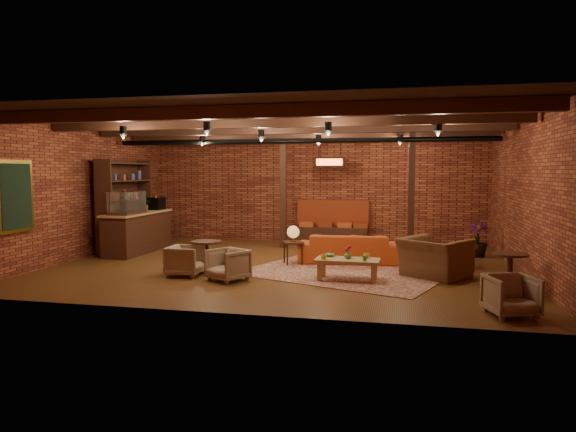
% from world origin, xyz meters
% --- Properties ---
extents(floor, '(10.00, 10.00, 0.00)m').
position_xyz_m(floor, '(0.00, 0.00, 0.00)').
color(floor, '#442B11').
rests_on(floor, ground).
extents(ceiling, '(10.00, 8.00, 0.02)m').
position_xyz_m(ceiling, '(0.00, 0.00, 3.20)').
color(ceiling, black).
rests_on(ceiling, wall_back).
extents(wall_back, '(10.00, 0.02, 3.20)m').
position_xyz_m(wall_back, '(0.00, 4.00, 1.60)').
color(wall_back, maroon).
rests_on(wall_back, ground).
extents(wall_front, '(10.00, 0.02, 3.20)m').
position_xyz_m(wall_front, '(0.00, -4.00, 1.60)').
color(wall_front, maroon).
rests_on(wall_front, ground).
extents(wall_left, '(0.02, 8.00, 3.20)m').
position_xyz_m(wall_left, '(-5.00, 0.00, 1.60)').
color(wall_left, maroon).
rests_on(wall_left, ground).
extents(wall_right, '(0.02, 8.00, 3.20)m').
position_xyz_m(wall_right, '(5.00, 0.00, 1.60)').
color(wall_right, maroon).
rests_on(wall_right, ground).
extents(ceiling_beams, '(9.80, 6.40, 0.22)m').
position_xyz_m(ceiling_beams, '(0.00, 0.00, 3.08)').
color(ceiling_beams, black).
rests_on(ceiling_beams, ceiling).
extents(ceiling_pipe, '(9.60, 0.12, 0.12)m').
position_xyz_m(ceiling_pipe, '(0.00, 1.60, 2.85)').
color(ceiling_pipe, black).
rests_on(ceiling_pipe, ceiling).
extents(post_left, '(0.16, 0.16, 3.20)m').
position_xyz_m(post_left, '(-0.60, 2.60, 1.60)').
color(post_left, black).
rests_on(post_left, ground).
extents(post_right, '(0.16, 0.16, 3.20)m').
position_xyz_m(post_right, '(2.80, 2.00, 1.60)').
color(post_right, black).
rests_on(post_right, ground).
extents(service_counter, '(0.80, 2.50, 1.60)m').
position_xyz_m(service_counter, '(-4.10, 1.00, 0.80)').
color(service_counter, black).
rests_on(service_counter, ground).
extents(plant_counter, '(0.35, 0.39, 0.30)m').
position_xyz_m(plant_counter, '(-4.00, 1.20, 1.22)').
color(plant_counter, '#337F33').
rests_on(plant_counter, service_counter).
extents(shelving_hutch, '(0.52, 2.00, 2.40)m').
position_xyz_m(shelving_hutch, '(-4.50, 1.10, 1.20)').
color(shelving_hutch, black).
rests_on(shelving_hutch, ground).
extents(chalkboard_menu, '(0.08, 0.96, 1.46)m').
position_xyz_m(chalkboard_menu, '(-4.93, -2.30, 1.60)').
color(chalkboard_menu, black).
rests_on(chalkboard_menu, wall_left).
extents(banquette, '(2.10, 0.70, 1.00)m').
position_xyz_m(banquette, '(0.60, 3.55, 0.50)').
color(banquette, maroon).
rests_on(banquette, ground).
extents(service_sign, '(0.86, 0.06, 0.30)m').
position_xyz_m(service_sign, '(0.60, 3.10, 2.35)').
color(service_sign, '#FF5319').
rests_on(service_sign, ceiling).
extents(ceiling_spotlights, '(6.40, 4.40, 0.28)m').
position_xyz_m(ceiling_spotlights, '(0.00, 0.00, 2.86)').
color(ceiling_spotlights, black).
rests_on(ceiling_spotlights, ceiling).
extents(rug, '(4.71, 4.18, 0.01)m').
position_xyz_m(rug, '(1.46, -0.52, 0.01)').
color(rug, maroon).
rests_on(rug, floor).
extents(sofa, '(2.36, 1.13, 0.67)m').
position_xyz_m(sofa, '(1.40, 0.62, 0.33)').
color(sofa, '#AD3F18').
rests_on(sofa, floor).
extents(coffee_table, '(1.24, 0.64, 0.67)m').
position_xyz_m(coffee_table, '(1.55, -1.31, 0.37)').
color(coffee_table, '#956D45').
rests_on(coffee_table, floor).
extents(side_table_lamp, '(0.55, 0.55, 0.88)m').
position_xyz_m(side_table_lamp, '(0.19, 0.14, 0.67)').
color(side_table_lamp, black).
rests_on(side_table_lamp, floor).
extents(round_table_left, '(0.63, 0.63, 0.66)m').
position_xyz_m(round_table_left, '(-1.37, -1.17, 0.45)').
color(round_table_left, black).
rests_on(round_table_left, floor).
extents(armchair_a, '(0.65, 0.69, 0.68)m').
position_xyz_m(armchair_a, '(-1.67, -1.57, 0.34)').
color(armchair_a, '#B5A58C').
rests_on(armchair_a, floor).
extents(armchair_b, '(0.88, 0.86, 0.68)m').
position_xyz_m(armchair_b, '(-0.68, -1.82, 0.34)').
color(armchair_b, '#B5A58C').
rests_on(armchair_b, floor).
extents(armchair_right, '(1.43, 1.34, 1.05)m').
position_xyz_m(armchair_right, '(3.21, -0.67, 0.52)').
color(armchair_right, brown).
rests_on(armchair_right, floor).
extents(side_table_book, '(0.53, 0.53, 0.55)m').
position_xyz_m(side_table_book, '(3.90, 0.34, 0.49)').
color(side_table_book, black).
rests_on(side_table_book, floor).
extents(round_table_right, '(0.59, 0.59, 0.70)m').
position_xyz_m(round_table_right, '(4.40, -1.75, 0.46)').
color(round_table_right, black).
rests_on(round_table_right, floor).
extents(armchair_far, '(0.79, 0.76, 0.66)m').
position_xyz_m(armchair_far, '(4.13, -3.24, 0.33)').
color(armchair_far, '#B5A58C').
rests_on(armchair_far, floor).
extents(plant_tall, '(1.61, 1.61, 2.54)m').
position_xyz_m(plant_tall, '(4.40, 2.11, 1.27)').
color(plant_tall, '#4C7F4C').
rests_on(plant_tall, floor).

